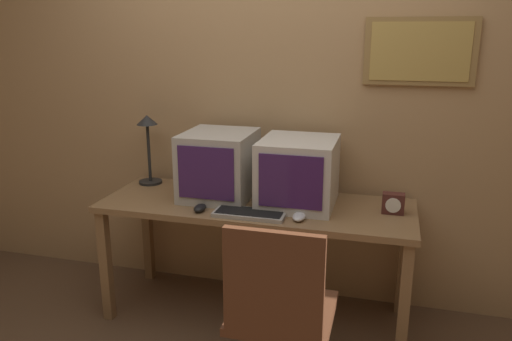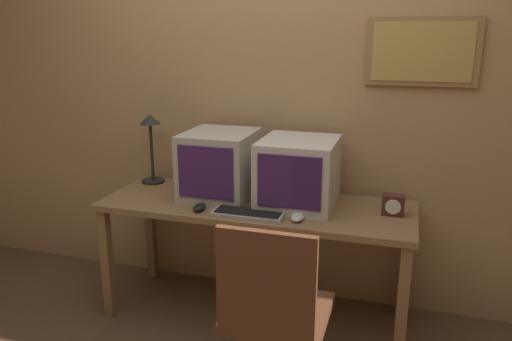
% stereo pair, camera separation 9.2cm
% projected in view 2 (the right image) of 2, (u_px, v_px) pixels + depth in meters
% --- Properties ---
extents(wall_back, '(8.00, 0.08, 2.60)m').
position_uv_depth(wall_back, '(275.00, 96.00, 3.09)').
color(wall_back, tan).
rests_on(wall_back, ground_plane).
extents(desk, '(1.80, 0.63, 0.73)m').
position_uv_depth(desk, '(256.00, 216.00, 2.91)').
color(desk, olive).
rests_on(desk, ground_plane).
extents(monitor_left, '(0.40, 0.45, 0.39)m').
position_uv_depth(monitor_left, '(220.00, 164.00, 2.96)').
color(monitor_left, '#B7B2A8').
rests_on(monitor_left, desk).
extents(monitor_right, '(0.42, 0.46, 0.38)m').
position_uv_depth(monitor_right, '(298.00, 172.00, 2.82)').
color(monitor_right, beige).
rests_on(monitor_right, desk).
extents(keyboard_main, '(0.39, 0.16, 0.03)m').
position_uv_depth(keyboard_main, '(249.00, 213.00, 2.69)').
color(keyboard_main, '#A8A399').
rests_on(keyboard_main, desk).
extents(mouse_near_keyboard, '(0.07, 0.11, 0.04)m').
position_uv_depth(mouse_near_keyboard, '(297.00, 217.00, 2.62)').
color(mouse_near_keyboard, silver).
rests_on(mouse_near_keyboard, desk).
extents(mouse_far_corner, '(0.06, 0.10, 0.04)m').
position_uv_depth(mouse_far_corner, '(199.00, 207.00, 2.76)').
color(mouse_far_corner, black).
rests_on(mouse_far_corner, desk).
extents(desk_clock, '(0.12, 0.07, 0.11)m').
position_uv_depth(desk_clock, '(393.00, 205.00, 2.69)').
color(desk_clock, '#4C231E').
rests_on(desk_clock, desk).
extents(desk_lamp, '(0.15, 0.15, 0.45)m').
position_uv_depth(desk_lamp, '(151.00, 137.00, 3.21)').
color(desk_lamp, black).
rests_on(desk_lamp, desk).
extents(office_chair, '(0.48, 0.48, 0.93)m').
position_uv_depth(office_chair, '(274.00, 329.00, 2.24)').
color(office_chair, black).
rests_on(office_chair, ground_plane).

